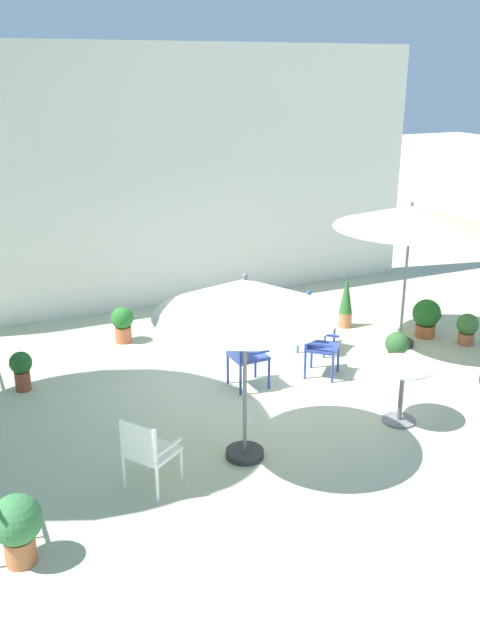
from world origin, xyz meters
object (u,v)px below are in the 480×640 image
at_px(patio_chair_3, 312,318).
at_px(patio_umbrella_0, 411,218).
at_px(potted_plant_3, 21,368).
at_px(cafe_table_0, 402,383).
at_px(patio_umbrella_1, 245,299).
at_px(potted_plant_1, 427,316).
at_px(potted_plant_2, 346,301).
at_px(potted_plant_7, 123,323).
at_px(potted_plant_5, 397,347).
at_px(patio_chair_0, 317,342).
at_px(potted_plant_0, 17,525).
at_px(potted_plant_6, 467,328).
at_px(patio_chair_2, 147,449).
at_px(patio_chair_1, 243,353).

bearing_deg(patio_chair_3, patio_umbrella_0, -16.97).
bearing_deg(patio_chair_3, potted_plant_3, 174.52).
bearing_deg(cafe_table_0, patio_umbrella_1, 178.34).
relative_size(potted_plant_1, potted_plant_2, 0.69).
height_order(patio_umbrella_0, potted_plant_7, patio_umbrella_0).
bearing_deg(potted_plant_2, potted_plant_5, -96.65).
xyz_separation_m(patio_chair_0, potted_plant_5, (1.25, -0.23, -0.22)).
relative_size(patio_umbrella_0, potted_plant_0, 3.39).
bearing_deg(potted_plant_6, potted_plant_3, 169.52).
bearing_deg(cafe_table_0, patio_chair_3, 86.37).
bearing_deg(patio_umbrella_0, potted_plant_0, -156.19).
relative_size(patio_umbrella_0, patio_chair_2, 2.77).
xyz_separation_m(potted_plant_2, potted_plant_3, (-5.41, -0.23, -0.13)).
bearing_deg(patio_chair_1, potted_plant_2, 28.70).
bearing_deg(potted_plant_6, potted_plant_0, -162.00).
distance_m(patio_chair_3, potted_plant_5, 1.38).
height_order(patio_chair_3, potted_plant_5, patio_chair_3).
distance_m(patio_chair_3, potted_plant_0, 5.83).
distance_m(potted_plant_5, potted_plant_7, 4.35).
bearing_deg(patio_umbrella_1, potted_plant_2, 42.66).
distance_m(patio_chair_3, potted_plant_6, 2.55).
distance_m(potted_plant_2, potted_plant_6, 2.01).
bearing_deg(patio_chair_1, potted_plant_3, 157.08).
relative_size(cafe_table_0, potted_plant_0, 1.12).
bearing_deg(patio_umbrella_0, potted_plant_2, 108.17).
xyz_separation_m(patio_chair_2, potted_plant_3, (-0.87, 3.01, -0.16)).
xyz_separation_m(cafe_table_0, potted_plant_1, (2.18, 2.20, -0.19)).
xyz_separation_m(patio_chair_3, potted_plant_1, (2.02, -0.29, -0.18)).
relative_size(patio_chair_1, potted_plant_7, 1.50).
xyz_separation_m(patio_chair_3, potted_plant_5, (0.85, -1.06, -0.24)).
distance_m(patio_umbrella_0, potted_plant_0, 7.07).
bearing_deg(potted_plant_7, patio_chair_0, -47.15).
height_order(patio_chair_2, potted_plant_7, patio_chair_2).
bearing_deg(potted_plant_7, potted_plant_0, -115.39).
bearing_deg(potted_plant_0, potted_plant_7, 64.61).
xyz_separation_m(patio_umbrella_0, patio_chair_0, (-1.80, -0.40, -1.57)).
relative_size(patio_chair_2, patio_chair_3, 0.93).
bearing_deg(potted_plant_5, potted_plant_1, 33.36).
bearing_deg(potted_plant_7, potted_plant_6, -25.52).
xyz_separation_m(patio_chair_2, potted_plant_7, (0.87, 4.16, -0.16)).
bearing_deg(patio_chair_1, potted_plant_5, -6.84).
height_order(patio_chair_0, patio_chair_1, patio_chair_1).
distance_m(cafe_table_0, potted_plant_0, 4.78).
relative_size(potted_plant_0, potted_plant_6, 1.34).
distance_m(potted_plant_3, potted_plant_5, 5.41).
bearing_deg(potted_plant_5, potted_plant_7, 142.89).
xyz_separation_m(patio_chair_0, potted_plant_3, (-3.96, 1.25, -0.18)).
distance_m(cafe_table_0, patio_chair_1, 2.20).
distance_m(patio_umbrella_1, patio_chair_0, 2.85).
height_order(cafe_table_0, patio_chair_2, patio_chair_2).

